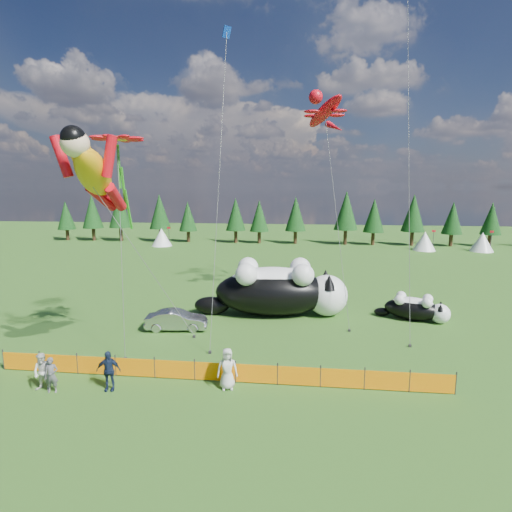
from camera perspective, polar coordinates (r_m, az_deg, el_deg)
The scene contains 16 objects.
ground at distance 22.87m, azimuth -4.19°, elevation -14.00°, with size 160.00×160.00×0.00m, color #10370A.
safety_fence at distance 19.99m, azimuth -5.87°, elevation -16.10°, with size 22.06×0.06×1.10m.
tree_line at distance 65.87m, azimuth 3.07°, elevation 5.26°, with size 90.00×4.00×8.00m, color black, non-canonical shape.
festival_tents at distance 61.45m, azimuth 13.06°, elevation 2.25°, with size 50.00×3.20×2.80m, color white, non-canonical shape.
cat_large at distance 29.07m, azimuth 3.38°, elevation -4.75°, with size 11.19×4.60×4.04m.
cat_small at distance 30.30m, azimuth 21.87°, elevation -6.91°, with size 4.93×2.89×1.83m.
car at distance 26.90m, azimuth -11.28°, elevation -8.96°, with size 1.39×3.98×1.31m, color #ADAEB2.
spectator_a at distance 21.01m, azimuth -27.20°, elevation -14.89°, with size 0.60×0.39×1.65m, color #545358.
spectator_b at distance 21.28m, azimuth -28.17°, elevation -14.44°, with size 0.87×0.52×1.80m, color beige.
spectator_c at distance 20.13m, azimuth -20.33°, elevation -15.11°, with size 1.11×0.57×1.89m, color #15213B.
spectator_e at distance 19.13m, azimuth -4.13°, elevation -15.77°, with size 0.95×0.62×1.95m, color beige.
superhero_kite at distance 20.88m, azimuth -22.19°, elevation 10.88°, with size 6.28×7.59×12.81m.
gecko_kite at distance 32.56m, azimuth 9.80°, elevation 19.63°, with size 5.88×10.65×16.82m.
flower_kite at distance 23.22m, azimuth -19.18°, elevation 15.15°, with size 3.04×3.20×11.97m.
diamond_kite_a at distance 27.15m, azimuth -4.36°, elevation 26.80°, with size 0.78×5.67×19.44m.
diamond_kite_b at distance 33.61m, azimuth 20.88°, elevation 30.14°, with size 1.07×8.61×23.85m.
Camera 1 is at (3.99, -20.54, 9.23)m, focal length 28.00 mm.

